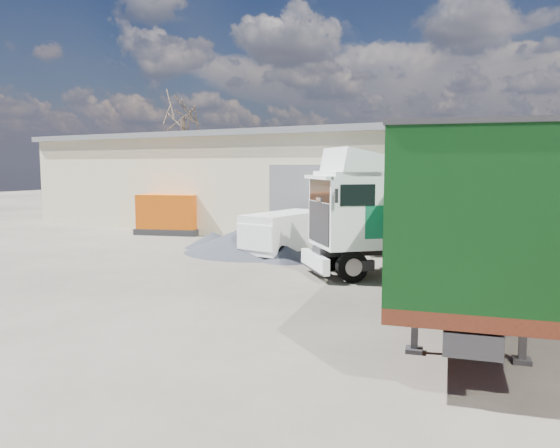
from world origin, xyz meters
The scene contains 8 objects.
ground centered at (0.00, 0.00, 0.00)m, with size 120.00×120.00×0.00m, color #272420.
warehouse centered at (-6.00, 16.00, 2.66)m, with size 30.60×12.60×5.42m.
bare_tree centered at (-18.00, 20.00, 7.92)m, with size 4.00×4.00×9.60m.
tractor_unit centered at (3.01, 5.23, 1.74)m, with size 5.94×5.91×4.14m.
box_trailer centered at (6.44, 2.80, 2.60)m, with size 5.71×13.08×4.26m.
panel_van centered at (-1.60, 7.12, 0.87)m, with size 1.92×4.19×1.67m.
orange_skip centered at (-10.02, 9.80, 0.90)m, with size 3.81×3.07×2.07m.
gravel_heap centered at (-3.07, 6.67, 0.53)m, with size 7.09×6.43×1.14m.
Camera 1 is at (9.58, -11.51, 3.60)m, focal length 35.00 mm.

